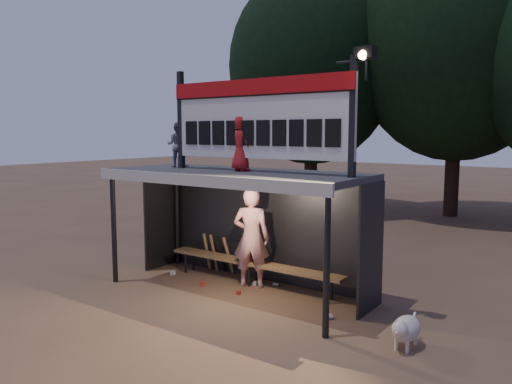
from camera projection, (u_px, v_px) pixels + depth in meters
ground at (235, 292)px, 9.52m from camera, size 80.00×80.00×0.00m
player at (251, 238)px, 9.74m from camera, size 0.85×0.72×1.98m
child_a at (178, 145)px, 10.15m from camera, size 0.56×0.51×0.92m
child_b at (241, 144)px, 9.12m from camera, size 0.58×0.47×1.02m
dugout_shelter at (243, 195)px, 9.50m from camera, size 5.10×2.08×2.32m
scoreboard_assembly at (259, 116)px, 8.80m from camera, size 4.10×0.27×1.99m
bench at (252, 264)px, 9.92m from camera, size 4.00×0.35×0.48m
tree_left at (312, 68)px, 19.25m from camera, size 6.46×6.46×9.27m
tree_mid at (458, 42)px, 17.50m from camera, size 7.22×7.22×10.36m
dog at (406, 329)px, 7.02m from camera, size 0.36×0.81×0.49m
bats at (218, 253)px, 10.78m from camera, size 0.68×0.35×0.84m
litter at (253, 289)px, 9.55m from camera, size 4.00×1.19×0.08m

